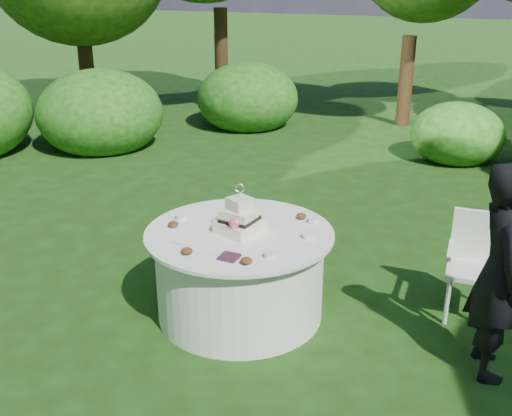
{
  "coord_description": "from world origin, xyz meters",
  "views": [
    {
      "loc": [
        1.97,
        -4.05,
        2.74
      ],
      "look_at": [
        0.15,
        0.0,
        1.0
      ],
      "focal_mm": 42.0,
      "sensor_mm": 36.0,
      "label": 1
    }
  ],
  "objects_px": {
    "table": "(240,273)",
    "cake": "(240,220)",
    "guest": "(499,272)",
    "chair": "(476,258)",
    "napkins": "(229,257)"
  },
  "relations": [
    {
      "from": "guest",
      "to": "cake",
      "type": "xyz_separation_m",
      "value": [
        -1.98,
        -0.06,
        0.08
      ]
    },
    {
      "from": "guest",
      "to": "cake",
      "type": "height_order",
      "value": "guest"
    },
    {
      "from": "table",
      "to": "cake",
      "type": "xyz_separation_m",
      "value": [
        0.01,
        -0.02,
        0.5
      ]
    },
    {
      "from": "cake",
      "to": "guest",
      "type": "bearing_deg",
      "value": 1.75
    },
    {
      "from": "table",
      "to": "guest",
      "type": "bearing_deg",
      "value": 1.14
    },
    {
      "from": "napkins",
      "to": "chair",
      "type": "xyz_separation_m",
      "value": [
        1.66,
        1.3,
        -0.26
      ]
    },
    {
      "from": "napkins",
      "to": "cake",
      "type": "relative_size",
      "value": 0.33
    },
    {
      "from": "napkins",
      "to": "guest",
      "type": "xyz_separation_m",
      "value": [
        1.85,
        0.52,
        0.02
      ]
    },
    {
      "from": "table",
      "to": "cake",
      "type": "height_order",
      "value": "cake"
    },
    {
      "from": "napkins",
      "to": "table",
      "type": "distance_m",
      "value": 0.63
    },
    {
      "from": "napkins",
      "to": "chair",
      "type": "bearing_deg",
      "value": 38.11
    },
    {
      "from": "cake",
      "to": "chair",
      "type": "xyz_separation_m",
      "value": [
        1.79,
        0.84,
        -0.36
      ]
    },
    {
      "from": "napkins",
      "to": "cake",
      "type": "height_order",
      "value": "cake"
    },
    {
      "from": "guest",
      "to": "chair",
      "type": "height_order",
      "value": "guest"
    },
    {
      "from": "table",
      "to": "chair",
      "type": "xyz_separation_m",
      "value": [
        1.81,
        0.82,
        0.13
      ]
    }
  ]
}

